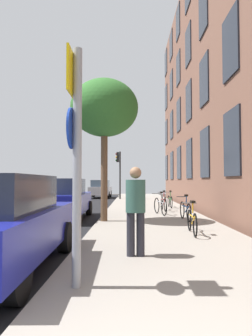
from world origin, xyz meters
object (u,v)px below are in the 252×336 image
at_px(tree_near, 104,109).
at_px(car_2, 101,189).
at_px(bicycle_3, 164,203).
at_px(sign_post, 75,146).
at_px(bicycle_4, 170,201).
at_px(car_1, 64,198).
at_px(bicycle_2, 160,205).
at_px(bicycle_0, 192,221).
at_px(traffic_light, 119,166).
at_px(pedestrian_0, 136,205).
at_px(bicycle_1, 185,210).

height_order(tree_near, car_2, tree_near).
distance_m(tree_near, bicycle_3, 5.89).
bearing_deg(sign_post, bicycle_4, 77.05).
relative_size(car_1, car_2, 1.10).
bearing_deg(bicycle_4, bicycle_2, -103.79).
bearing_deg(car_1, bicycle_0, -42.96).
height_order(bicycle_2, bicycle_4, bicycle_2).
distance_m(sign_post, bicycle_2, 9.27).
bearing_deg(car_2, sign_post, -85.19).
bearing_deg(car_1, traffic_light, 81.91).
height_order(bicycle_2, bicycle_3, bicycle_2).
distance_m(bicycle_3, pedestrian_0, 9.12).
relative_size(sign_post, tree_near, 0.64).
height_order(sign_post, car_1, sign_post).
relative_size(bicycle_0, bicycle_4, 1.04).
height_order(bicycle_3, car_2, car_2).
distance_m(bicycle_3, car_2, 13.80).
bearing_deg(pedestrian_0, traffic_light, 93.19).
relative_size(sign_post, car_2, 0.81).
distance_m(traffic_light, bicycle_4, 8.88).
bearing_deg(tree_near, sign_post, -88.33).
relative_size(traffic_light, bicycle_4, 2.38).
bearing_deg(pedestrian_0, bicycle_3, 80.59).
height_order(bicycle_3, bicycle_4, bicycle_3).
bearing_deg(bicycle_4, bicycle_3, -107.06).
xyz_separation_m(sign_post, bicycle_2, (2.00, 8.93, -1.51)).
relative_size(tree_near, car_1, 1.16).
distance_m(bicycle_3, car_1, 4.96).
xyz_separation_m(sign_post, bicycle_1, (2.74, 7.10, -1.53)).
distance_m(sign_post, tree_near, 7.12).
xyz_separation_m(tree_near, pedestrian_0, (1.04, -5.08, -3.05)).
height_order(bicycle_4, car_2, car_2).
relative_size(bicycle_0, bicycle_3, 0.93).
distance_m(traffic_light, tree_near, 13.72).
xyz_separation_m(bicycle_1, bicycle_4, (0.12, 5.31, -0.01)).
bearing_deg(car_2, bicycle_0, -77.40).
distance_m(bicycle_2, bicycle_3, 1.80).
xyz_separation_m(sign_post, car_1, (-1.95, 8.20, -1.17)).
height_order(bicycle_0, bicycle_2, bicycle_2).
distance_m(traffic_light, car_2, 4.24).
relative_size(tree_near, bicycle_3, 2.87).
distance_m(bicycle_2, bicycle_4, 3.58).
height_order(sign_post, bicycle_3, sign_post).
height_order(traffic_light, bicycle_1, traffic_light).
relative_size(bicycle_0, pedestrian_0, 0.98).
bearing_deg(car_1, bicycle_4, 41.27).
distance_m(pedestrian_0, car_1, 7.06).
xyz_separation_m(bicycle_1, pedestrian_0, (-1.90, -5.39, 0.60)).
xyz_separation_m(tree_near, bicycle_2, (2.20, 2.13, -3.63)).
xyz_separation_m(sign_post, car_2, (-2.00, 23.80, -1.17)).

